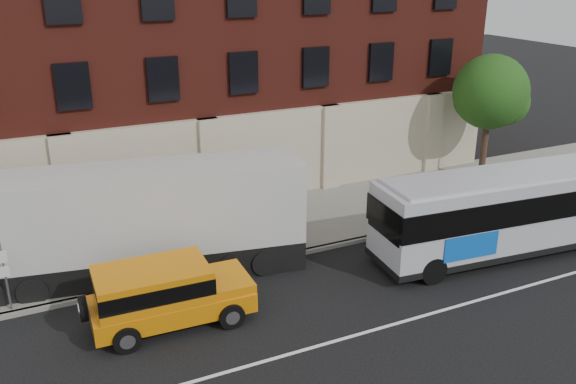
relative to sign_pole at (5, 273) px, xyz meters
name	(u,v)px	position (x,y,z in m)	size (l,w,h in m)	color
ground	(343,351)	(8.50, -6.15, -1.45)	(120.00, 120.00, 0.00)	black
sidewalk	(233,230)	(8.50, 2.85, -1.38)	(60.00, 6.00, 0.15)	gray
kerb	(262,261)	(8.50, -0.15, -1.38)	(60.00, 0.25, 0.15)	gray
lane_line	(335,341)	(8.50, -5.65, -1.45)	(60.00, 0.12, 0.01)	white
building	(170,25)	(8.49, 10.77, 6.13)	(30.00, 12.10, 15.00)	maroon
sign_pole	(5,273)	(0.00, 0.00, 0.00)	(0.30, 0.20, 2.50)	slate
street_tree	(491,95)	(22.04, 3.34, 2.96)	(3.60, 3.60, 6.20)	#37261B
city_bus	(523,207)	(17.85, -3.35, 0.34)	(12.03, 3.55, 3.25)	#B7B9C3
yellow_suv	(163,292)	(4.26, -2.62, -0.33)	(5.17, 2.39, 1.96)	orange
shipping_container	(131,225)	(4.09, 0.87, 0.50)	(12.10, 4.43, 3.95)	black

